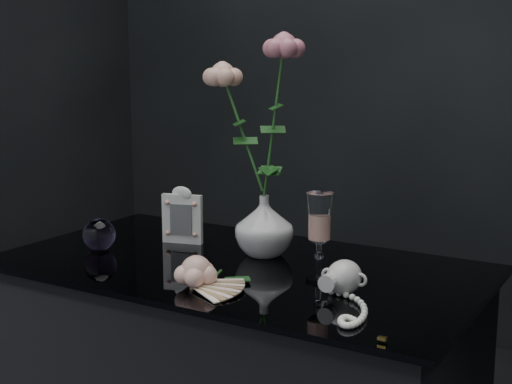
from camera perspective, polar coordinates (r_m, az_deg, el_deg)
The scene contains 8 objects.
vase at distance 1.62m, azimuth 0.66°, elevation -2.71°, with size 0.13×0.13×0.14m, color silver.
wine_glass at distance 1.44m, azimuth 5.09°, elevation -3.60°, with size 0.06×0.06×0.18m, color white, non-canonical shape.
picture_frame at distance 1.73m, azimuth -5.92°, elevation -1.83°, with size 0.10×0.08×0.14m, color silver, non-canonical shape.
paperweight at distance 1.70m, azimuth -12.44°, elevation -3.35°, with size 0.08×0.08×0.08m, color #9170B6, non-canonical shape.
paper_fan at distance 1.40m, azimuth -5.09°, elevation -7.33°, with size 0.20×0.16×0.02m, color #FAF1C8, non-canonical shape.
loose_rose at distance 1.41m, azimuth -4.81°, elevation -6.34°, with size 0.14×0.19×0.06m, color #FAB4A1, non-canonical shape.
pearl_jar at distance 1.38m, azimuth 7.05°, elevation -6.65°, with size 0.23×0.24×0.07m, color silver, non-canonical shape.
roses at distance 1.59m, azimuth -0.02°, elevation 6.35°, with size 0.22×0.11×0.41m.
Camera 1 is at (0.80, -1.22, 1.20)m, focal length 50.00 mm.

